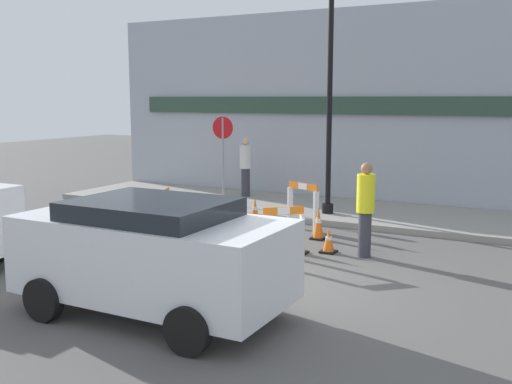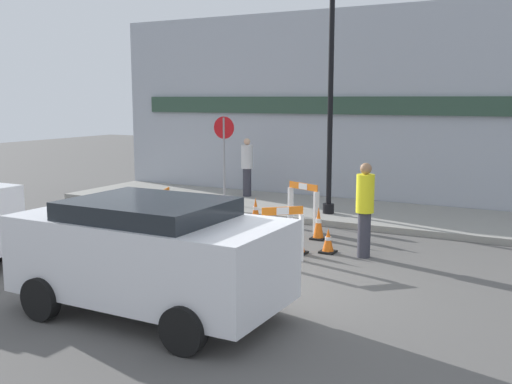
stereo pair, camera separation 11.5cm
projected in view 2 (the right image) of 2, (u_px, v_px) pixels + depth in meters
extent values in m
plane|color=#565451|center=(256.00, 280.00, 9.98)|extent=(60.00, 60.00, 0.00)
cube|color=gray|center=(369.00, 214.00, 15.31)|extent=(18.00, 3.26, 0.15)
cube|color=#A3A8B2|center=(391.00, 108.00, 16.38)|extent=(18.00, 0.12, 5.50)
cube|color=#2D4738|center=(390.00, 106.00, 16.28)|extent=(16.20, 0.10, 0.50)
cylinder|color=black|center=(328.00, 208.00, 15.01)|extent=(0.29, 0.29, 0.24)
cylinder|color=black|center=(330.00, 106.00, 14.61)|extent=(0.13, 0.13, 5.34)
cylinder|color=gray|center=(224.00, 161.00, 16.23)|extent=(0.06, 0.06, 2.34)
cylinder|color=red|center=(224.00, 128.00, 16.09)|extent=(0.60, 0.07, 0.60)
cube|color=white|center=(316.00, 213.00, 13.33)|extent=(0.11, 0.14, 0.95)
cube|color=white|center=(290.00, 207.00, 13.99)|extent=(0.11, 0.14, 0.95)
cube|color=orange|center=(303.00, 186.00, 13.57)|extent=(0.85, 0.37, 0.15)
cube|color=white|center=(303.00, 186.00, 13.57)|extent=(0.26, 0.13, 0.14)
cube|color=white|center=(169.00, 215.00, 13.06)|extent=(0.14, 0.10, 0.94)
cube|color=white|center=(159.00, 222.00, 12.33)|extent=(0.14, 0.10, 0.94)
cube|color=orange|center=(163.00, 193.00, 12.61)|extent=(0.30, 0.77, 0.15)
cube|color=white|center=(163.00, 193.00, 12.61)|extent=(0.11, 0.24, 0.14)
cube|color=white|center=(263.00, 240.00, 10.92)|extent=(0.13, 0.14, 0.89)
cube|color=white|center=(301.00, 238.00, 11.10)|extent=(0.13, 0.14, 0.89)
cube|color=orange|center=(283.00, 211.00, 10.93)|extent=(0.60, 0.55, 0.15)
cube|color=white|center=(283.00, 211.00, 10.93)|extent=(0.19, 0.18, 0.14)
cube|color=black|center=(241.00, 225.00, 14.22)|extent=(0.30, 0.30, 0.04)
cone|color=orange|center=(241.00, 211.00, 14.17)|extent=(0.22, 0.22, 0.62)
cylinder|color=white|center=(241.00, 210.00, 14.16)|extent=(0.13, 0.13, 0.09)
cube|color=black|center=(256.00, 222.00, 14.61)|extent=(0.30, 0.30, 0.04)
cone|color=orange|center=(256.00, 209.00, 14.56)|extent=(0.22, 0.22, 0.57)
cylinder|color=white|center=(256.00, 208.00, 14.56)|extent=(0.13, 0.13, 0.08)
cube|color=black|center=(328.00, 252.00, 11.74)|extent=(0.30, 0.30, 0.04)
cone|color=orange|center=(328.00, 240.00, 11.70)|extent=(0.23, 0.22, 0.45)
cylinder|color=white|center=(328.00, 238.00, 11.70)|extent=(0.13, 0.13, 0.06)
cube|color=black|center=(299.00, 253.00, 11.67)|extent=(0.30, 0.30, 0.04)
cone|color=orange|center=(299.00, 236.00, 11.62)|extent=(0.22, 0.23, 0.62)
cylinder|color=white|center=(299.00, 235.00, 11.62)|extent=(0.13, 0.13, 0.09)
cube|color=black|center=(210.00, 227.00, 13.98)|extent=(0.30, 0.30, 0.04)
cone|color=orange|center=(210.00, 216.00, 13.94)|extent=(0.22, 0.22, 0.47)
cylinder|color=white|center=(210.00, 215.00, 13.93)|extent=(0.13, 0.13, 0.07)
cube|color=black|center=(318.00, 238.00, 12.87)|extent=(0.30, 0.30, 0.04)
cone|color=orange|center=(319.00, 222.00, 12.82)|extent=(0.22, 0.22, 0.67)
cylinder|color=white|center=(319.00, 221.00, 12.81)|extent=(0.13, 0.13, 0.09)
cylinder|color=#33333D|center=(364.00, 235.00, 11.36)|extent=(0.25, 0.25, 0.87)
cylinder|color=yellow|center=(365.00, 194.00, 11.23)|extent=(0.34, 0.34, 0.72)
sphere|color=#8E6647|center=(366.00, 169.00, 11.16)|extent=(0.22, 0.22, 0.22)
cylinder|color=#33333D|center=(247.00, 182.00, 17.59)|extent=(0.35, 0.35, 0.83)
cylinder|color=silver|center=(247.00, 157.00, 17.48)|extent=(0.48, 0.48, 0.69)
sphere|color=#DBAD89|center=(247.00, 142.00, 17.41)|extent=(0.27, 0.27, 0.19)
cube|color=silver|center=(149.00, 256.00, 8.28)|extent=(3.80, 1.78, 1.08)
cube|color=#1E2328|center=(148.00, 218.00, 8.19)|extent=(2.09, 1.63, 0.50)
cylinder|color=black|center=(255.00, 289.00, 8.58)|extent=(0.60, 0.18, 0.60)
cylinder|color=black|center=(183.00, 330.00, 7.04)|extent=(0.60, 0.18, 0.60)
cylinder|color=black|center=(127.00, 267.00, 9.68)|extent=(0.60, 0.18, 0.60)
cylinder|color=black|center=(41.00, 299.00, 8.14)|extent=(0.60, 0.18, 0.60)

